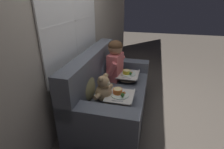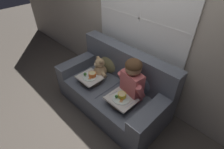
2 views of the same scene
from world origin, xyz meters
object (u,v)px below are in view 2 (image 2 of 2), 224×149
at_px(throw_pillow_behind_child, 141,80).
at_px(throw_pillow_behind_teddy, 109,62).
at_px(child_figure, 132,78).
at_px(lap_tray_teddy, 90,79).
at_px(teddy_bear, 100,69).
at_px(couch, 115,89).
at_px(lap_tray_child, 121,101).

bearing_deg(throw_pillow_behind_child, throw_pillow_behind_teddy, 180.00).
distance_m(child_figure, lap_tray_teddy, 0.79).
distance_m(throw_pillow_behind_child, child_figure, 0.27).
relative_size(throw_pillow_behind_child, lap_tray_teddy, 1.14).
distance_m(throw_pillow_behind_teddy, teddy_bear, 0.22).
xyz_separation_m(couch, teddy_bear, (-0.35, -0.02, 0.24)).
bearing_deg(couch, throw_pillow_behind_child, 29.48).
xyz_separation_m(child_figure, lap_tray_child, (-0.00, -0.22, -0.30)).
bearing_deg(lap_tray_teddy, throw_pillow_behind_child, 31.93).
bearing_deg(teddy_bear, lap_tray_child, -17.29).
distance_m(throw_pillow_behind_teddy, lap_tray_child, 0.83).
xyz_separation_m(throw_pillow_behind_child, child_figure, (-0.00, -0.21, 0.17)).
distance_m(throw_pillow_behind_teddy, lap_tray_teddy, 0.45).
height_order(couch, throw_pillow_behind_child, couch).
xyz_separation_m(throw_pillow_behind_teddy, child_figure, (0.69, -0.21, 0.17)).
xyz_separation_m(teddy_bear, lap_tray_teddy, (0.00, -0.22, -0.09)).
bearing_deg(throw_pillow_behind_teddy, teddy_bear, -90.41).
bearing_deg(throw_pillow_behind_child, lap_tray_teddy, -148.07).
bearing_deg(lap_tray_teddy, throw_pillow_behind_teddy, 90.12).
xyz_separation_m(throw_pillow_behind_child, lap_tray_teddy, (-0.69, -0.43, -0.13)).
distance_m(throw_pillow_behind_child, lap_tray_teddy, 0.83).
bearing_deg(lap_tray_child, throw_pillow_behind_teddy, 148.04).
bearing_deg(throw_pillow_behind_child, couch, -150.52).
height_order(throw_pillow_behind_child, throw_pillow_behind_teddy, throw_pillow_behind_child).
height_order(teddy_bear, lap_tray_teddy, teddy_bear).
relative_size(couch, child_figure, 2.76).
relative_size(teddy_bear, lap_tray_teddy, 1.06).
distance_m(throw_pillow_behind_child, throw_pillow_behind_teddy, 0.70).
xyz_separation_m(throw_pillow_behind_teddy, lap_tray_teddy, (0.00, -0.43, -0.13)).
distance_m(couch, lap_tray_teddy, 0.45).
relative_size(throw_pillow_behind_teddy, child_figure, 0.61).
distance_m(child_figure, lap_tray_child, 0.37).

